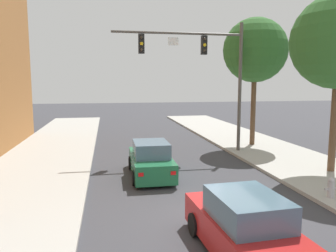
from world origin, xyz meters
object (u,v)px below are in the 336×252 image
object	(u,v)px
traffic_signal_mast	(205,62)
fire_hydrant	(331,188)
car_lead_green	(151,160)
car_following_red	(244,228)
street_tree_second	(255,51)

from	to	relation	value
traffic_signal_mast	fire_hydrant	distance (m)	9.94
car_lead_green	fire_hydrant	bearing A→B (deg)	-36.48
car_following_red	street_tree_second	world-z (taller)	street_tree_second
traffic_signal_mast	fire_hydrant	xyz separation A→B (m)	(2.19, -8.38, -4.88)
traffic_signal_mast	car_following_red	size ratio (longest dim) A/B	1.75
street_tree_second	car_following_red	bearing A→B (deg)	-115.63
car_following_red	fire_hydrant	world-z (taller)	car_following_red
car_lead_green	car_following_red	bearing A→B (deg)	-79.90
fire_hydrant	street_tree_second	xyz separation A→B (m)	(1.64, 10.01, 5.74)
car_lead_green	fire_hydrant	world-z (taller)	car_lead_green
car_following_red	street_tree_second	size ratio (longest dim) A/B	0.53
car_lead_green	street_tree_second	world-z (taller)	street_tree_second
traffic_signal_mast	street_tree_second	world-z (taller)	street_tree_second
fire_hydrant	street_tree_second	size ratio (longest dim) A/B	0.09
car_following_red	street_tree_second	distance (m)	15.42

